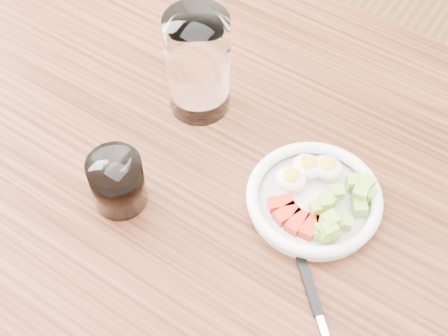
# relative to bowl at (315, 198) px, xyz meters

# --- Properties ---
(dining_table) EXTENTS (1.50, 0.90, 0.77)m
(dining_table) POSITION_rel_bowl_xyz_m (-0.12, -0.05, -0.12)
(dining_table) COLOR brown
(dining_table) RESTS_ON ground
(bowl) EXTENTS (0.19, 0.19, 0.05)m
(bowl) POSITION_rel_bowl_xyz_m (0.00, 0.00, 0.00)
(bowl) COLOR white
(bowl) RESTS_ON dining_table
(fork) EXTENTS (0.14, 0.14, 0.01)m
(fork) POSITION_rel_bowl_xyz_m (0.07, -0.13, -0.01)
(fork) COLOR black
(fork) RESTS_ON dining_table
(water_glass) EXTENTS (0.09, 0.09, 0.17)m
(water_glass) POSITION_rel_bowl_xyz_m (-0.24, 0.06, 0.07)
(water_glass) COLOR white
(water_glass) RESTS_ON dining_table
(coffee_glass) EXTENTS (0.07, 0.07, 0.08)m
(coffee_glass) POSITION_rel_bowl_xyz_m (-0.23, -0.14, 0.02)
(coffee_glass) COLOR white
(coffee_glass) RESTS_ON dining_table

